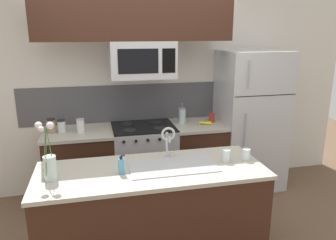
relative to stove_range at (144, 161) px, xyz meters
name	(u,v)px	position (x,y,z in m)	size (l,w,h in m)	color
ground_plane	(159,235)	(0.00, -0.90, -0.46)	(10.00, 10.00, 0.00)	brown
rear_partition	(161,90)	(0.30, 0.38, 0.84)	(5.20, 0.10, 2.60)	silver
splash_band	(139,103)	(0.00, 0.32, 0.69)	(2.98, 0.01, 0.48)	#4C4C51
back_counter_left	(81,167)	(-0.78, 0.00, -0.01)	(0.82, 0.65, 0.91)	#381E14
back_counter_right	(197,157)	(0.70, 0.00, -0.01)	(0.67, 0.65, 0.91)	#381E14
stove_range	(144,161)	(0.00, 0.00, 0.00)	(0.76, 0.64, 0.93)	#B7BABF
microwave	(142,60)	(0.00, -0.02, 1.27)	(0.74, 0.40, 0.42)	#B7BABF
upper_cabinet_band	(135,13)	(-0.08, -0.05, 1.78)	(2.19, 0.34, 0.60)	#381E14
refrigerator	(250,120)	(1.43, 0.02, 0.45)	(0.83, 0.74, 1.82)	#B7BABF
storage_jar_tall	(51,126)	(-1.07, 0.02, 0.53)	(0.09, 0.09, 0.17)	#997F5B
storage_jar_medium	(62,126)	(-0.96, 0.03, 0.52)	(0.09, 0.09, 0.14)	silver
storage_jar_short	(81,125)	(-0.74, -0.03, 0.53)	(0.09, 0.09, 0.16)	silver
banana_bunch	(206,123)	(0.79, -0.06, 0.47)	(0.19, 0.11, 0.07)	yellow
french_press	(182,116)	(0.51, 0.06, 0.55)	(0.09, 0.09, 0.27)	silver
coffee_tin	(212,118)	(0.90, 0.05, 0.50)	(0.08, 0.08, 0.11)	#B22D23
island_counter	(152,215)	(-0.12, -1.25, -0.01)	(1.96, 0.76, 0.91)	#381E14
kitchen_sink	(173,174)	(0.07, -1.25, 0.38)	(0.76, 0.40, 0.16)	#ADAFB5
sink_faucet	(168,138)	(0.07, -1.05, 0.65)	(0.14, 0.14, 0.31)	#B7BABF
dish_soap_bottle	(121,166)	(-0.39, -1.30, 0.52)	(0.06, 0.05, 0.16)	#4C93C6
drinking_glass	(226,156)	(0.56, -1.24, 0.50)	(0.08, 0.08, 0.11)	silver
spare_glass	(246,154)	(0.75, -1.25, 0.50)	(0.07, 0.07, 0.11)	silver
flower_vase	(49,163)	(-0.94, -1.28, 0.59)	(0.14, 0.14, 0.48)	silver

